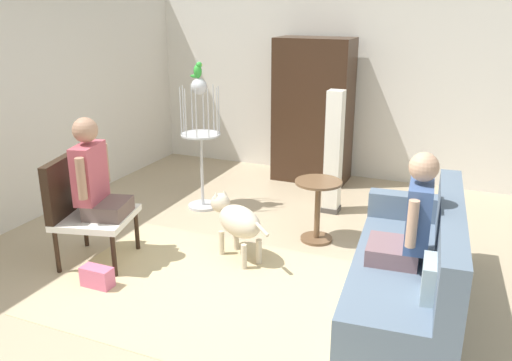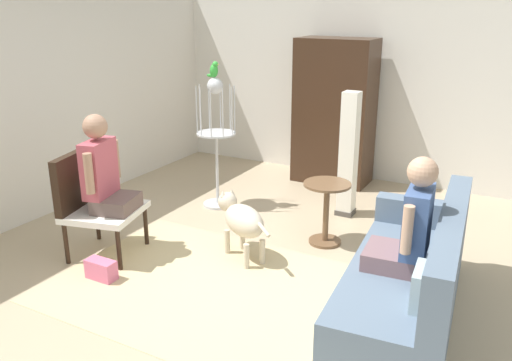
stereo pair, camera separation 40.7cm
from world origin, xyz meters
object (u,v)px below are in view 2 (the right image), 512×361
at_px(parrot, 214,70).
at_px(dog, 242,219).
at_px(person_on_couch, 410,225).
at_px(handbag, 101,270).
at_px(couch, 411,278).
at_px(round_end_table, 326,207).
at_px(column_lamp, 349,156).
at_px(person_on_armchair, 103,171).
at_px(bird_cage_stand, 216,134).
at_px(armoire_cabinet, 334,112).
at_px(armchair, 91,197).

bearing_deg(parrot, dog, -47.66).
bearing_deg(person_on_couch, handbag, -163.50).
distance_m(couch, person_on_couch, 0.46).
bearing_deg(round_end_table, column_lamp, 95.27).
xyz_separation_m(person_on_armchair, parrot, (0.21, 1.63, 0.78)).
bearing_deg(bird_cage_stand, couch, -25.88).
distance_m(person_on_armchair, column_lamp, 2.71).
xyz_separation_m(couch, person_on_armchair, (-2.85, -0.36, 0.55)).
xyz_separation_m(dog, armoire_cabinet, (-0.08, 2.63, 0.58)).
bearing_deg(bird_cage_stand, column_lamp, 17.80).
bearing_deg(armoire_cabinet, person_on_armchair, -108.96).
bearing_deg(parrot, bird_cage_stand, -0.00).
bearing_deg(dog, handbag, -131.88).
xyz_separation_m(armchair, dog, (1.34, 0.61, -0.19)).
height_order(parrot, handbag, parrot).
bearing_deg(handbag, dog, 48.12).
distance_m(bird_cage_stand, parrot, 0.75).
bearing_deg(column_lamp, handbag, -119.11).
distance_m(person_on_armchair, round_end_table, 2.22).
xyz_separation_m(person_on_couch, bird_cage_stand, (-2.58, 1.31, 0.13)).
height_order(dog, armoire_cabinet, armoire_cabinet).
bearing_deg(round_end_table, person_on_couch, -42.25).
height_order(person_on_armchair, handbag, person_on_armchair).
distance_m(armchair, person_on_couch, 2.99).
height_order(bird_cage_stand, column_lamp, bird_cage_stand).
relative_size(round_end_table, armoire_cabinet, 0.34).
relative_size(armchair, person_on_couch, 1.12).
height_order(round_end_table, bird_cage_stand, bird_cage_stand).
distance_m(person_on_couch, handbag, 2.71).
xyz_separation_m(person_on_couch, person_on_armchair, (-2.80, -0.32, 0.09)).
height_order(couch, person_on_couch, person_on_couch).
xyz_separation_m(armchair, person_on_couch, (2.96, 0.36, 0.18)).
distance_m(couch, person_on_armchair, 2.92).
bearing_deg(dog, armoire_cabinet, 91.71).
relative_size(round_end_table, parrot, 3.56).
height_order(round_end_table, dog, round_end_table).
xyz_separation_m(person_on_armchair, round_end_table, (1.77, 1.26, -0.47)).
bearing_deg(dog, person_on_armchair, -154.17).
relative_size(dog, parrot, 4.20).
bearing_deg(handbag, person_on_couch, 16.50).
bearing_deg(person_on_armchair, person_on_couch, 6.53).
distance_m(round_end_table, handbag, 2.26).
height_order(armchair, parrot, parrot).
relative_size(bird_cage_stand, handbag, 5.52).
distance_m(armoire_cabinet, handbag, 3.81).
bearing_deg(person_on_armchair, round_end_table, 35.31).
bearing_deg(dog, armchair, -155.44).
xyz_separation_m(armchair, round_end_table, (1.93, 1.30, -0.19)).
height_order(bird_cage_stand, handbag, bird_cage_stand).
distance_m(armchair, person_on_armchair, 0.32).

